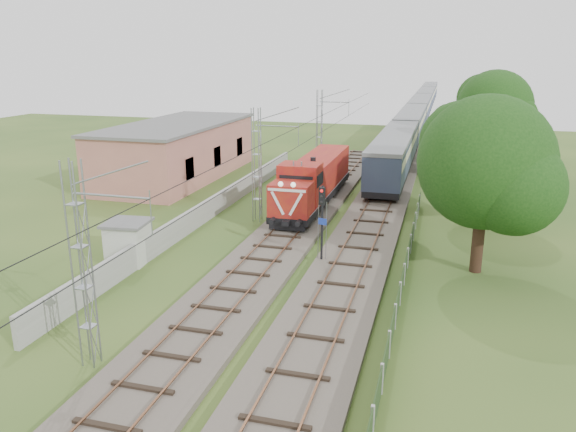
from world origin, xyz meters
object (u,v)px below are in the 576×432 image
(locomotive, at_px, (314,180))
(coach_rake, at_px, (420,108))
(relay_hut, at_px, (128,242))
(signal_post, at_px, (322,211))

(locomotive, xyz_separation_m, coach_rake, (5.00, 58.56, 0.42))
(coach_rake, height_order, relay_hut, coach_rake)
(coach_rake, relative_size, signal_post, 25.17)
(locomotive, bearing_deg, signal_post, -75.00)
(locomotive, height_order, coach_rake, locomotive)
(coach_rake, distance_m, relay_hut, 74.40)
(locomotive, height_order, signal_post, signal_post)
(locomotive, relative_size, relay_hut, 6.14)
(locomotive, height_order, relay_hut, locomotive)
(coach_rake, xyz_separation_m, relay_hut, (-12.40, -73.35, -1.31))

